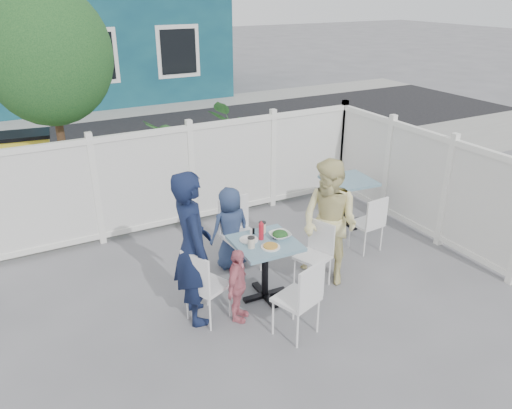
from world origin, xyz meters
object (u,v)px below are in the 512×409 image
main_table (265,254)px  chair_left (203,282)px  man (192,248)px  toddler (238,286)px  utility_cabinet (32,176)px  spare_table (348,190)px  chair_back (238,228)px  chair_right (316,250)px  boy (230,228)px  chair_near (302,295)px  woman (330,223)px

main_table → chair_left: (-0.84, -0.10, -0.07)m
man → toddler: size_ratio=2.00×
utility_cabinet → toddler: bearing=-61.2°
spare_table → chair_back: bearing=-169.8°
chair_right → man: 1.65m
chair_left → utility_cabinet: bearing=173.7°
spare_table → chair_back: (-2.11, -0.38, -0.01)m
utility_cabinet → toddler: utility_cabinet is taller
main_table → boy: 0.87m
chair_near → boy: 1.72m
chair_back → woman: 1.21m
chair_near → woman: bearing=22.6°
chair_left → man: 0.39m
utility_cabinet → toddler: (1.66, -4.22, -0.21)m
spare_table → chair_right: size_ratio=0.93×
main_table → chair_right: bearing=-3.2°
man → woman: 1.79m
main_table → chair_back: size_ratio=0.78×
main_table → woman: bearing=-1.6°
utility_cabinet → boy: bearing=-48.4°
chair_near → man: (-0.86, 0.88, 0.35)m
woman → boy: 1.32m
main_table → spare_table: (2.15, 1.18, -0.01)m
main_table → toddler: 0.57m
utility_cabinet → man: size_ratio=0.74×
toddler → man: bearing=99.1°
chair_back → man: man is taller
woman → chair_back: bearing=-150.4°
chair_near → man: bearing=115.4°
chair_back → man: size_ratio=0.55×
man → toddler: bearing=-118.6°
toddler → chair_near: bearing=-98.4°
chair_back → chair_near: chair_back is taller
chair_right → chair_near: chair_near is taller
chair_left → man: bearing=175.0°
boy → toddler: size_ratio=1.27×
spare_table → chair_back: chair_back is taller
chair_left → toddler: (0.35, -0.15, -0.08)m
man → woman: (1.79, -0.06, -0.08)m
chair_near → woman: woman is taller
main_table → chair_right: 0.72m
boy → utility_cabinet: bearing=-59.7°
spare_table → man: 3.26m
chair_near → chair_left: bearing=118.5°
woman → boy: bearing=-150.0°
chair_right → toddler: toddler is taller
main_table → chair_left: chair_left is taller
main_table → toddler: size_ratio=0.86×
woman → toddler: (-1.39, -0.22, -0.36)m
man → woman: size_ratio=1.10×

